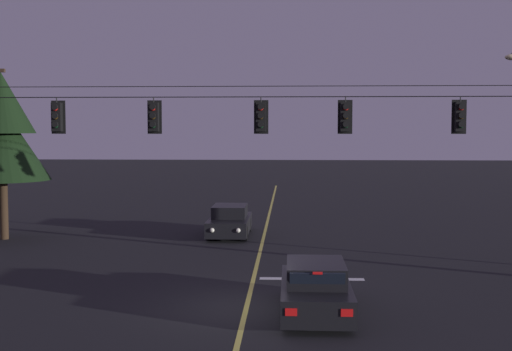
% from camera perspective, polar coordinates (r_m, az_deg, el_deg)
% --- Properties ---
extents(ground_plane, '(180.00, 180.00, 0.00)m').
position_cam_1_polar(ground_plane, '(18.81, -0.81, -11.07)').
color(ground_plane, black).
extents(lane_centre_stripe, '(0.14, 60.00, 0.01)m').
position_cam_1_polar(lane_centre_stripe, '(28.81, 0.50, -5.80)').
color(lane_centre_stripe, '#D1C64C').
rests_on(lane_centre_stripe, ground).
extents(stop_bar_paint, '(3.40, 0.36, 0.01)m').
position_cam_1_polar(stop_bar_paint, '(22.32, 4.73, -8.68)').
color(stop_bar_paint, silver).
rests_on(stop_bar_paint, ground).
extents(signal_span_assembly, '(20.38, 0.32, 7.33)m').
position_cam_1_polar(signal_span_assembly, '(22.42, -0.13, 1.25)').
color(signal_span_assembly, '#38281C').
rests_on(signal_span_assembly, ground).
extents(traffic_light_leftmost, '(0.48, 0.41, 1.22)m').
position_cam_1_polar(traffic_light_leftmost, '(23.68, -16.45, 4.76)').
color(traffic_light_leftmost, black).
extents(traffic_light_left_inner, '(0.48, 0.41, 1.22)m').
position_cam_1_polar(traffic_light_left_inner, '(22.81, -8.62, 4.91)').
color(traffic_light_left_inner, black).
extents(traffic_light_centre, '(0.48, 0.41, 1.22)m').
position_cam_1_polar(traffic_light_centre, '(22.37, 0.42, 4.97)').
color(traffic_light_centre, black).
extents(traffic_light_right_inner, '(0.48, 0.41, 1.22)m').
position_cam_1_polar(traffic_light_right_inner, '(22.43, 7.55, 4.94)').
color(traffic_light_right_inner, black).
extents(traffic_light_rightmost, '(0.48, 0.41, 1.22)m').
position_cam_1_polar(traffic_light_rightmost, '(23.03, 16.84, 4.78)').
color(traffic_light_rightmost, black).
extents(car_waiting_near_lane, '(1.80, 4.33, 1.39)m').
position_cam_1_polar(car_waiting_near_lane, '(18.15, 5.04, -9.52)').
color(car_waiting_near_lane, black).
rests_on(car_waiting_near_lane, ground).
extents(car_oncoming_lead, '(1.80, 4.42, 1.39)m').
position_cam_1_polar(car_oncoming_lead, '(31.06, -2.24, -3.89)').
color(car_oncoming_lead, black).
rests_on(car_oncoming_lead, ground).
extents(tree_verge_near, '(4.14, 4.14, 7.38)m').
position_cam_1_polar(tree_verge_near, '(31.75, -20.63, 3.48)').
color(tree_verge_near, '#332316').
rests_on(tree_verge_near, ground).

